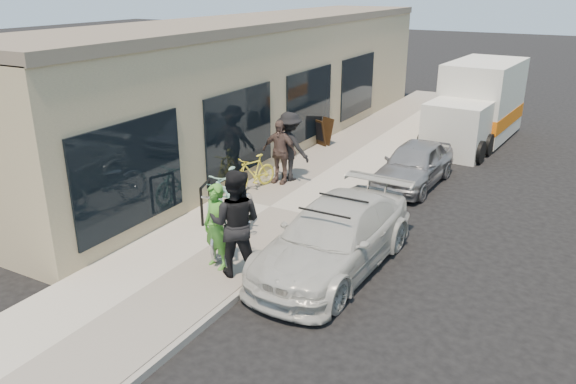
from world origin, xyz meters
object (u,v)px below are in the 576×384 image
at_px(man_standing, 235,223).
at_px(cruiser_bike_a, 226,191).
at_px(sedan_white, 334,237).
at_px(cruiser_bike_c, 253,172).
at_px(sedan_silver, 414,164).
at_px(cruiser_bike_b, 225,195).
at_px(bike_rack, 206,198).
at_px(sandwich_board, 322,132).
at_px(bystander_b, 279,152).
at_px(moving_truck, 477,107).
at_px(woman_rider, 216,227).
at_px(tandem_bike, 234,215).
at_px(bystander_a, 289,146).

xyz_separation_m(man_standing, cruiser_bike_a, (-1.91, 2.43, -0.51)).
relative_size(sedan_white, cruiser_bike_c, 3.10).
relative_size(sedan_silver, cruiser_bike_b, 2.31).
distance_m(bike_rack, sandwich_board, 7.04).
xyz_separation_m(bike_rack, sandwich_board, (-0.46, 7.02, -0.10)).
bearing_deg(man_standing, cruiser_bike_c, -81.14).
bearing_deg(sandwich_board, bystander_b, -56.40).
bearing_deg(sedan_silver, moving_truck, 87.50).
xyz_separation_m(sedan_silver, woman_rider, (-1.75, -6.73, 0.38)).
bearing_deg(bike_rack, bystander_b, 87.17).
bearing_deg(woman_rider, man_standing, 9.24).
height_order(tandem_bike, cruiser_bike_c, tandem_bike).
bearing_deg(moving_truck, bike_rack, -104.99).
xyz_separation_m(bike_rack, bystander_b, (0.15, 3.09, 0.31)).
distance_m(woman_rider, bystander_b, 4.96).
bearing_deg(bike_rack, cruiser_bike_b, 84.48).
relative_size(tandem_bike, cruiser_bike_b, 1.57).
height_order(sandwich_board, tandem_bike, tandem_bike).
bearing_deg(moving_truck, bystander_a, -111.25).
relative_size(sedan_white, bystander_a, 2.44).
height_order(tandem_bike, bystander_a, bystander_a).
bearing_deg(cruiser_bike_b, sandwich_board, 86.54).
bearing_deg(cruiser_bike_a, cruiser_bike_b, -103.19).
xyz_separation_m(cruiser_bike_a, bystander_b, (0.08, 2.37, 0.35)).
bearing_deg(cruiser_bike_b, sedan_white, -26.03).
xyz_separation_m(sedan_white, tandem_bike, (-2.12, -0.29, 0.12)).
bearing_deg(woman_rider, sedan_silver, 89.64).
relative_size(sandwich_board, woman_rider, 0.53).
xyz_separation_m(woman_rider, cruiser_bike_c, (-1.73, 3.99, -0.38)).
xyz_separation_m(sandwich_board, sedan_white, (3.83, -7.42, 0.05)).
relative_size(man_standing, bystander_a, 1.08).
bearing_deg(cruiser_bike_c, woman_rider, -49.24).
xyz_separation_m(sedan_silver, bystander_b, (-3.12, -1.97, 0.41)).
distance_m(bystander_a, bystander_b, 0.35).
relative_size(sedan_white, cruiser_bike_b, 3.02).
bearing_deg(bystander_a, moving_truck, -105.84).
xyz_separation_m(sedan_silver, man_standing, (-1.29, -6.77, 0.57)).
distance_m(tandem_bike, cruiser_bike_a, 1.83).
xyz_separation_m(sedan_white, bystander_a, (-3.09, 3.81, 0.44)).
distance_m(bike_rack, sedan_white, 3.39).
distance_m(sandwich_board, sedan_white, 8.35).
bearing_deg(sedan_silver, bystander_a, -148.79).
height_order(sandwich_board, cruiser_bike_b, sandwich_board).
bearing_deg(sandwich_board, sedan_silver, -3.06).
distance_m(man_standing, bystander_b, 5.14).
relative_size(sedan_white, bystander_b, 2.68).
relative_size(woman_rider, bystander_a, 0.88).
relative_size(moving_truck, cruiser_bike_c, 3.81).
distance_m(cruiser_bike_b, bystander_b, 2.47).
bearing_deg(sedan_silver, cruiser_bike_a, -123.96).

